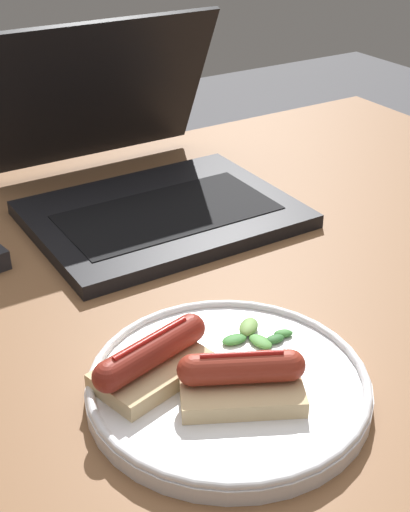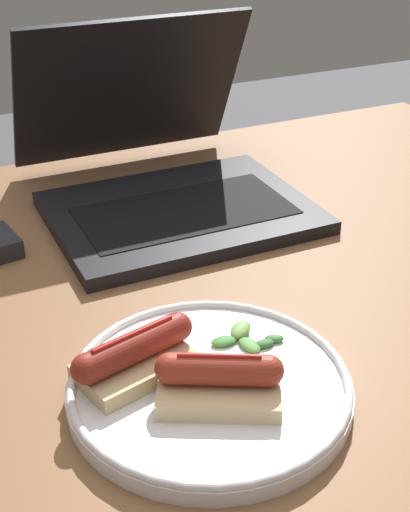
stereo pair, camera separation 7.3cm
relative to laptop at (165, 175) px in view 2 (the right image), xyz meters
name	(u,v)px [view 2 (the right image)]	position (x,y,z in m)	size (l,w,h in m)	color
desk	(240,320)	(0.01, -0.21, -0.11)	(1.17, 0.88, 0.74)	brown
laptop	(165,175)	(0.00, 0.00, 0.00)	(0.33, 0.36, 0.23)	black
plate	(210,386)	(-0.12, -0.38, -0.03)	(0.25, 0.25, 0.02)	silver
sausage_toast_left	(219,380)	(-0.12, -0.40, -0.01)	(0.12, 0.11, 0.04)	#D6B784
sausage_toast_middle	(134,356)	(-0.17, -0.34, -0.01)	(0.12, 0.08, 0.05)	#D6B784
salad_pile	(245,337)	(-0.06, -0.34, -0.02)	(0.07, 0.05, 0.01)	#4C8E3D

